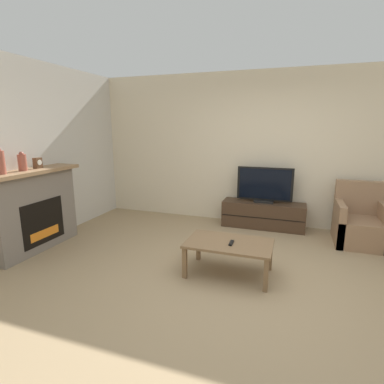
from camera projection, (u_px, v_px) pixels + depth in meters
The scene contains 12 objects.
ground_plane at pixel (246, 286), 3.35m from camera, with size 24.00×24.00×0.00m, color #9E8460.
wall_back at pixel (271, 150), 5.27m from camera, with size 12.00×0.06×2.70m.
wall_left at pixel (12, 156), 4.09m from camera, with size 0.06×12.00×2.70m.
fireplace at pixel (34, 209), 4.26m from camera, with size 0.44×1.44×1.17m.
mantel_vase_left at pixel (0, 162), 3.70m from camera, with size 0.12×0.12×0.33m.
mantel_vase_centre_left at pixel (22, 162), 4.01m from camera, with size 0.11×0.11×0.26m.
mantel_clock at pixel (38, 163), 4.25m from camera, with size 0.08×0.11×0.15m.
tv_stand at pixel (263, 215), 5.27m from camera, with size 1.41×0.42×0.45m.
tv at pixel (265, 186), 5.16m from camera, with size 0.94×0.18×0.62m.
armchair at pixel (360, 224), 4.54m from camera, with size 0.70×0.76×0.92m.
coffee_table at pixel (229, 246), 3.57m from camera, with size 1.01×0.61×0.41m.
remote at pixel (231, 243), 3.51m from camera, with size 0.04×0.15×0.02m.
Camera 1 is at (0.42, -3.07, 1.75)m, focal length 28.00 mm.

